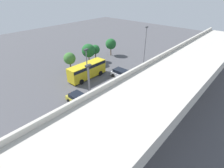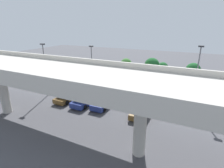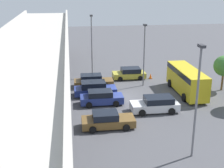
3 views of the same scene
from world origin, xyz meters
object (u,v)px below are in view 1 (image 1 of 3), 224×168
object	(u,v)px
parked_car_1	(122,74)
lamp_post_mid_lot	(87,68)
tree_front_far_right	(70,58)
parked_car_3	(128,96)
shuttle_bus	(87,70)
lamp_post_near_aisle	(90,91)
tree_front_right	(89,51)
parked_car_5	(79,99)
tree_front_left	(111,44)
parked_car_4	(115,104)
lamp_post_by_overpass	(145,43)
traffic_cone	(70,93)
tree_front_centre	(95,50)
parked_car_0	(152,77)
parked_car_2	(136,88)

from	to	relation	value
parked_car_1	lamp_post_mid_lot	xyz separation A→B (m)	(8.17, -0.66, 3.77)
lamp_post_mid_lot	tree_front_far_right	size ratio (longest dim) A/B	1.81
parked_car_3	shuttle_bus	xyz separation A→B (m)	(-0.84, -10.68, 0.98)
lamp_post_near_aisle	tree_front_right	size ratio (longest dim) A/B	1.77
parked_car_5	tree_front_left	distance (m)	22.24
parked_car_4	lamp_post_by_overpass	world-z (taller)	lamp_post_by_overpass
tree_front_right	traffic_cone	world-z (taller)	tree_front_right
tree_front_right	traffic_cone	bearing A→B (deg)	34.60
lamp_post_near_aisle	tree_front_centre	xyz separation A→B (m)	(-15.47, -15.51, -1.97)
parked_car_1	tree_front_right	xyz separation A→B (m)	(-0.31, -10.05, 2.44)
parked_car_0	parked_car_5	size ratio (longest dim) A/B	1.09
parked_car_5	parked_car_1	bearing A→B (deg)	92.46
lamp_post_by_overpass	tree_front_left	world-z (taller)	lamp_post_by_overpass
tree_front_right	tree_front_centre	bearing A→B (deg)	-177.88
parked_car_0	lamp_post_by_overpass	size ratio (longest dim) A/B	0.56
lamp_post_near_aisle	tree_front_left	size ratio (longest dim) A/B	1.92
parked_car_1	tree_front_right	world-z (taller)	tree_front_right
parked_car_2	parked_car_4	size ratio (longest dim) A/B	0.94
parked_car_0	lamp_post_mid_lot	world-z (taller)	lamp_post_mid_lot
tree_front_left	traffic_cone	distance (m)	20.66
lamp_post_mid_lot	tree_front_centre	xyz separation A→B (m)	(-10.65, -9.47, -1.61)
shuttle_bus	traffic_cone	distance (m)	6.89
parked_car_5	shuttle_bus	bearing A→B (deg)	129.44
lamp_post_near_aisle	tree_front_far_right	bearing A→B (deg)	-117.35
parked_car_4	tree_front_left	world-z (taller)	tree_front_left
parked_car_3	traffic_cone	distance (m)	9.66
parked_car_4	traffic_cone	xyz separation A→B (m)	(2.20, -7.98, -0.39)
shuttle_bus	lamp_post_by_overpass	bearing A→B (deg)	-18.82
lamp_post_by_overpass	tree_front_left	distance (m)	9.96
lamp_post_by_overpass	parked_car_5	bearing A→B (deg)	2.67
parked_car_3	shuttle_bus	distance (m)	10.76
tree_front_far_right	shuttle_bus	bearing A→B (deg)	96.29
tree_front_centre	traffic_cone	world-z (taller)	tree_front_centre
parked_car_1	traffic_cone	world-z (taller)	parked_car_1
shuttle_bus	tree_front_far_right	bearing A→B (deg)	96.29
shuttle_bus	parked_car_0	bearing A→B (deg)	-53.50
parked_car_0	shuttle_bus	distance (m)	12.79
lamp_post_near_aisle	parked_car_0	bearing A→B (deg)	-179.58
tree_front_far_right	traffic_cone	bearing A→B (deg)	52.35
parked_car_5	lamp_post_by_overpass	distance (m)	20.44
lamp_post_by_overpass	traffic_cone	distance (m)	20.15
parked_car_0	tree_front_left	distance (m)	16.45
tree_front_far_right	traffic_cone	distance (m)	9.67
lamp_post_near_aisle	traffic_cone	size ratio (longest dim) A/B	11.99
parked_car_3	lamp_post_by_overpass	distance (m)	15.99
parked_car_3	lamp_post_near_aisle	size ratio (longest dim) A/B	0.58
lamp_post_mid_lot	parked_car_3	bearing A→B (deg)	112.55
lamp_post_near_aisle	tree_front_right	xyz separation A→B (m)	(-13.31, -15.43, -1.69)
lamp_post_by_overpass	parked_car_4	bearing A→B (deg)	19.40
lamp_post_by_overpass	tree_front_right	distance (m)	12.83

